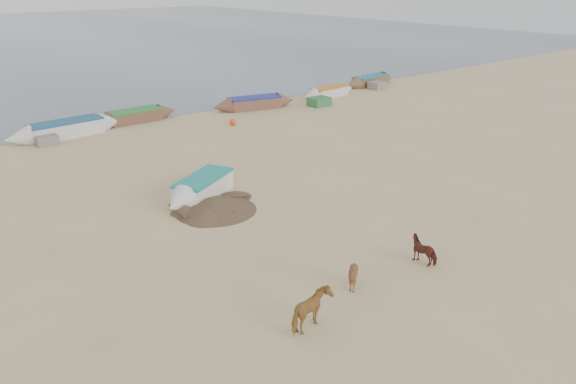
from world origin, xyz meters
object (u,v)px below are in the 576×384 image
object	(u,v)px
calf_front	(353,276)
calf_right	(425,249)
cow_adult	(311,311)
near_canoe	(204,186)

from	to	relation	value
calf_front	calf_right	size ratio (longest dim) A/B	1.06
calf_front	calf_right	bearing A→B (deg)	88.75
cow_adult	calf_front	bearing A→B (deg)	-86.64
near_canoe	calf_front	bearing A→B (deg)	-121.40
calf_right	near_canoe	world-z (taller)	calf_right
cow_adult	calf_right	world-z (taller)	cow_adult
cow_adult	calf_front	distance (m)	2.48
cow_adult	calf_right	xyz separation A→B (m)	(5.59, 0.46, -0.13)
near_canoe	cow_adult	bearing A→B (deg)	-133.67
calf_right	near_canoe	xyz separation A→B (m)	(-2.62, 10.04, -0.00)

